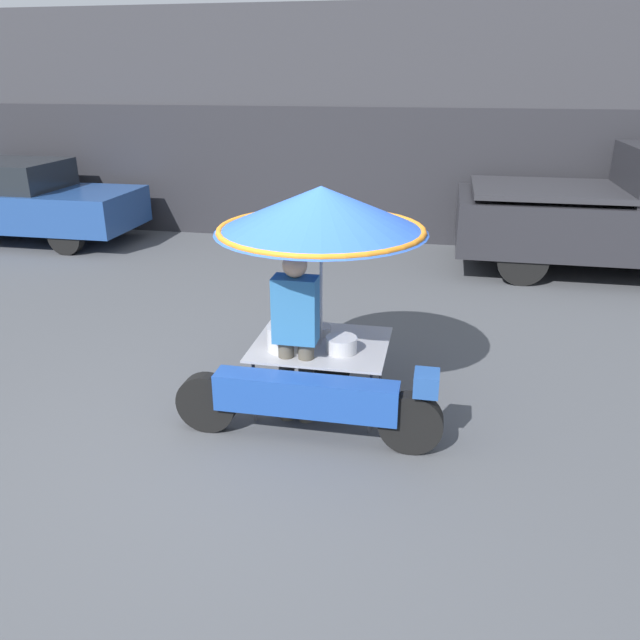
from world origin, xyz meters
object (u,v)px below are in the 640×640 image
object	(u,v)px
vendor_person	(296,330)
parked_car	(15,200)
pickup_truck	(630,214)
vendor_motorcycle_cart	(320,241)

from	to	relation	value
vendor_person	parked_car	size ratio (longest dim) A/B	0.35
vendor_person	pickup_truck	size ratio (longest dim) A/B	0.32
vendor_motorcycle_cart	pickup_truck	world-z (taller)	vendor_motorcycle_cart
vendor_motorcycle_cart	vendor_person	distance (m)	0.79
vendor_motorcycle_cart	vendor_person	world-z (taller)	vendor_motorcycle_cart
parked_car	pickup_truck	bearing A→B (deg)	-0.38
vendor_motorcycle_cart	parked_car	world-z (taller)	vendor_motorcycle_cart
vendor_person	parked_car	xyz separation A→B (m)	(-6.66, 5.42, -0.12)
vendor_motorcycle_cart	pickup_truck	distance (m)	6.40
vendor_person	parked_car	world-z (taller)	vendor_person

